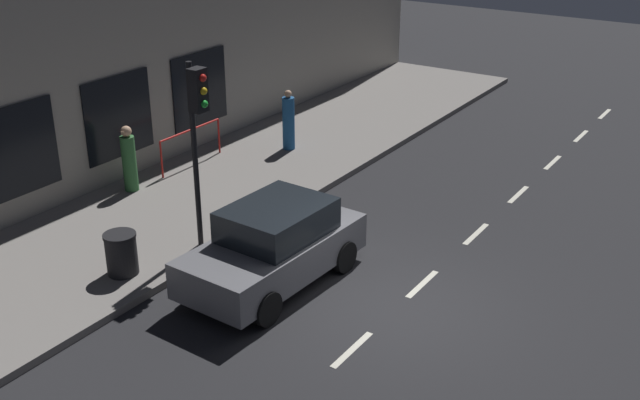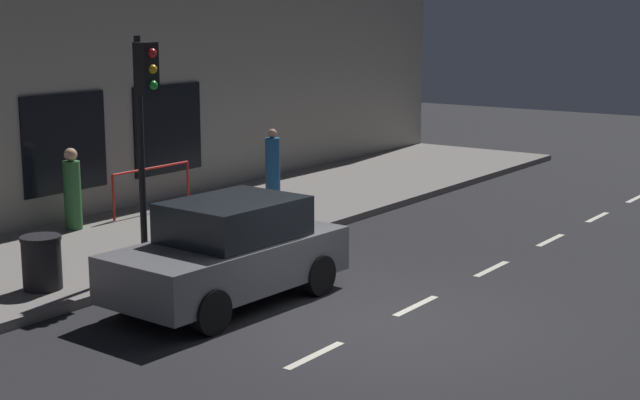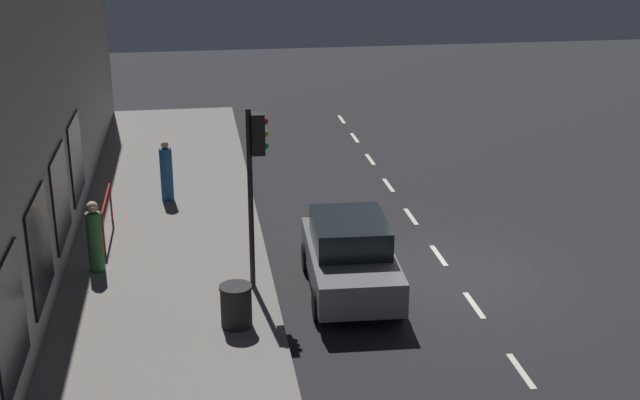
% 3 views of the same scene
% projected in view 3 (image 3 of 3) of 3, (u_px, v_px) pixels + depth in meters
% --- Properties ---
extents(ground_plane, '(60.00, 60.00, 0.00)m').
position_uv_depth(ground_plane, '(451.00, 273.00, 19.04)').
color(ground_plane, '#232326').
extents(sidewalk, '(4.50, 32.00, 0.15)m').
position_uv_depth(sidewalk, '(168.00, 289.00, 18.12)').
color(sidewalk, gray).
rests_on(sidewalk, ground).
extents(building_facade, '(0.65, 32.00, 7.38)m').
position_uv_depth(building_facade, '(23.00, 129.00, 16.54)').
color(building_facade, gray).
rests_on(building_facade, ground).
extents(lane_centre_line, '(0.12, 27.20, 0.01)m').
position_uv_depth(lane_centre_line, '(439.00, 255.00, 19.97)').
color(lane_centre_line, beige).
rests_on(lane_centre_line, ground).
extents(traffic_light, '(0.45, 0.32, 3.84)m').
position_uv_depth(traffic_light, '(256.00, 159.00, 17.17)').
color(traffic_light, black).
rests_on(traffic_light, sidewalk).
extents(parked_car_1, '(1.96, 3.90, 1.58)m').
position_uv_depth(parked_car_1, '(350.00, 256.00, 17.97)').
color(parked_car_1, slate).
rests_on(parked_car_1, ground).
extents(pedestrian_0, '(0.47, 0.47, 1.65)m').
position_uv_depth(pedestrian_0, '(166.00, 173.00, 22.93)').
color(pedestrian_0, '#1E5189').
rests_on(pedestrian_0, sidewalk).
extents(pedestrian_1, '(0.40, 0.40, 1.61)m').
position_uv_depth(pedestrian_1, '(95.00, 238.00, 18.57)').
color(pedestrian_1, '#336B38').
rests_on(pedestrian_1, sidewalk).
extents(trash_bin, '(0.63, 0.63, 0.83)m').
position_uv_depth(trash_bin, '(236.00, 306.00, 16.28)').
color(trash_bin, black).
rests_on(trash_bin, sidewalk).
extents(red_railing, '(0.05, 2.24, 0.97)m').
position_uv_depth(red_railing, '(106.00, 207.00, 20.53)').
color(red_railing, red).
rests_on(red_railing, sidewalk).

